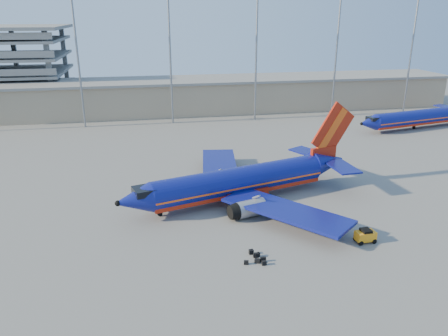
{
  "coord_description": "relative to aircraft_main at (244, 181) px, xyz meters",
  "views": [
    {
      "loc": [
        -12.22,
        -55.41,
        24.67
      ],
      "look_at": [
        -1.26,
        1.41,
        4.0
      ],
      "focal_mm": 35.0,
      "sensor_mm": 36.0,
      "label": 1
    }
  ],
  "objects": [
    {
      "name": "aircraft_main",
      "position": [
        0.0,
        0.0,
        0.0
      ],
      "size": [
        35.84,
        33.99,
        12.42
      ],
      "rotation": [
        0.0,
        0.0,
        0.27
      ],
      "color": "navy",
      "rests_on": "ground"
    },
    {
      "name": "luggage_pile",
      "position": [
        -2.42,
        -15.96,
        -2.42
      ],
      "size": [
        2.44,
        2.77,
        0.51
      ],
      "color": "black",
      "rests_on": "ground"
    },
    {
      "name": "light_mast_row",
      "position": [
        3.8,
        46.68,
        14.9
      ],
      "size": [
        101.6,
        1.6,
        28.65
      ],
      "color": "gray",
      "rests_on": "ground"
    },
    {
      "name": "terminal_building",
      "position": [
        8.8,
        58.68,
        1.66
      ],
      "size": [
        122.0,
        16.0,
        8.5
      ],
      "color": "gray",
      "rests_on": "ground"
    },
    {
      "name": "ground",
      "position": [
        -1.2,
        0.68,
        -2.65
      ],
      "size": [
        220.0,
        220.0,
        0.0
      ],
      "primitive_type": "plane",
      "color": "slate",
      "rests_on": "ground"
    },
    {
      "name": "aircraft_second",
      "position": [
        47.48,
        31.1,
        -0.13
      ],
      "size": [
        32.2,
        13.59,
        11.01
      ],
      "rotation": [
        0.0,
        0.0,
        0.2
      ],
      "color": "navy",
      "rests_on": "ground"
    },
    {
      "name": "baggage_tug",
      "position": [
        10.66,
        -14.59,
        -1.81
      ],
      "size": [
        2.33,
        1.51,
        1.61
      ],
      "rotation": [
        0.0,
        0.0,
        0.07
      ],
      "color": "orange",
      "rests_on": "ground"
    }
  ]
}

